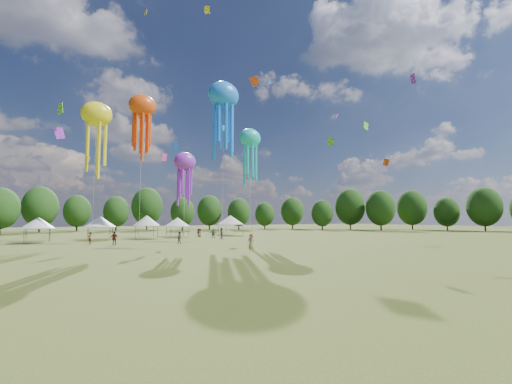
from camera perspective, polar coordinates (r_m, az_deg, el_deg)
ground at (r=20.43m, az=28.64°, el=-14.33°), size 300.00×300.00×0.00m
spectator_near at (r=49.75m, az=-12.96°, el=-7.66°), size 1.01×1.00×1.64m
spectators_far at (r=57.63m, az=-10.11°, el=-7.20°), size 22.33×30.43×1.91m
festival_tents at (r=66.15m, az=-16.91°, el=-4.79°), size 40.14×9.21×4.27m
show_kites at (r=55.95m, az=-12.47°, el=11.46°), size 24.95×20.97×27.38m
small_kites at (r=60.61m, az=-12.50°, el=20.13°), size 73.45×60.86×45.07m
treeline at (r=74.53m, az=-19.19°, el=-2.02°), size 201.57×95.24×13.43m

